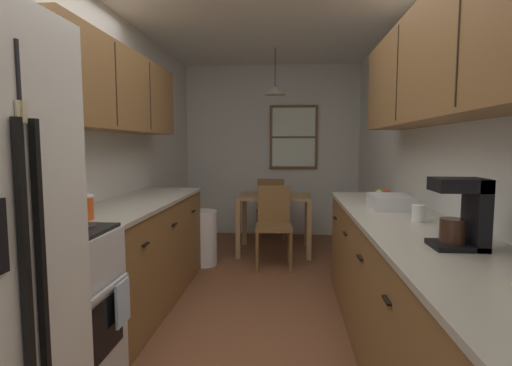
{
  "coord_description": "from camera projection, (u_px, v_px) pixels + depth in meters",
  "views": [
    {
      "loc": [
        0.27,
        -2.36,
        1.36
      ],
      "look_at": [
        -0.05,
        1.38,
        1.0
      ],
      "focal_mm": 27.59,
      "sensor_mm": 36.0,
      "label": 1
    }
  ],
  "objects": [
    {
      "name": "dish_rack",
      "position": [
        390.0,
        202.0,
        2.87
      ],
      "size": [
        0.28,
        0.34,
        0.1
      ],
      "primitive_type": "cube",
      "color": "silver",
      "rests_on": "counter_right"
    },
    {
      "name": "table_serving_bowl",
      "position": [
        276.0,
        193.0,
        4.97
      ],
      "size": [
        0.18,
        0.18,
        0.06
      ],
      "primitive_type": "cylinder",
      "color": "#E0D14C",
      "rests_on": "dining_table"
    },
    {
      "name": "back_window",
      "position": [
        294.0,
        137.0,
        5.87
      ],
      "size": [
        0.71,
        0.05,
        0.95
      ],
      "color": "brown"
    },
    {
      "name": "pendant_light",
      "position": [
        275.0,
        91.0,
        4.85
      ],
      "size": [
        0.27,
        0.27,
        0.57
      ],
      "color": "black"
    },
    {
      "name": "counter_right",
      "position": [
        413.0,
        300.0,
        2.32
      ],
      "size": [
        0.64,
        3.23,
        0.9
      ],
      "color": "brown",
      "rests_on": "ground"
    },
    {
      "name": "dining_chair_far",
      "position": [
        272.0,
        206.0,
        5.57
      ],
      "size": [
        0.43,
        0.43,
        0.9
      ],
      "color": "brown",
      "rests_on": "ground"
    },
    {
      "name": "ground_plane",
      "position": [
        258.0,
        299.0,
        3.48
      ],
      "size": [
        12.0,
        12.0,
        0.0
      ],
      "primitive_type": "plane",
      "color": "brown"
    },
    {
      "name": "dining_chair_near",
      "position": [
        274.0,
        222.0,
        4.44
      ],
      "size": [
        0.42,
        0.42,
        0.9
      ],
      "color": "brown",
      "rests_on": "ground"
    },
    {
      "name": "wall_back",
      "position": [
        272.0,
        151.0,
        5.99
      ],
      "size": [
        4.4,
        0.1,
        2.55
      ],
      "primitive_type": "cube",
      "color": "silver",
      "rests_on": "ground"
    },
    {
      "name": "upper_cabinets_right",
      "position": [
        452.0,
        57.0,
        2.12
      ],
      "size": [
        0.33,
        2.91,
        0.68
      ],
      "color": "brown"
    },
    {
      "name": "coffee_maker",
      "position": [
        465.0,
        212.0,
        1.75
      ],
      "size": [
        0.22,
        0.18,
        0.32
      ],
      "color": "black",
      "rests_on": "counter_right"
    },
    {
      "name": "storage_canister",
      "position": [
        84.0,
        207.0,
        2.44
      ],
      "size": [
        0.11,
        0.11,
        0.16
      ],
      "color": "#D84C19",
      "rests_on": "counter_left"
    },
    {
      "name": "wall_right",
      "position": [
        421.0,
        156.0,
        3.25
      ],
      "size": [
        0.1,
        9.0,
        2.55
      ],
      "primitive_type": "cube",
      "color": "silver",
      "rests_on": "ground"
    },
    {
      "name": "stove_range",
      "position": [
        45.0,
        317.0,
        2.05
      ],
      "size": [
        0.66,
        0.59,
        1.1
      ],
      "color": "silver",
      "rests_on": "ground"
    },
    {
      "name": "upper_cabinets_left",
      "position": [
        116.0,
        91.0,
        3.18
      ],
      "size": [
        0.33,
        2.11,
        0.64
      ],
      "color": "brown"
    },
    {
      "name": "fruit_bowl",
      "position": [
        382.0,
        196.0,
        3.3
      ],
      "size": [
        0.21,
        0.21,
        0.09
      ],
      "color": "#E5D14C",
      "rests_on": "counter_right"
    },
    {
      "name": "microwave_over_range",
      "position": [
        12.0,
        95.0,
        1.95
      ],
      "size": [
        0.39,
        0.61,
        0.31
      ],
      "color": "white"
    },
    {
      "name": "mug_spare",
      "position": [
        419.0,
        213.0,
        2.38
      ],
      "size": [
        0.11,
        0.08,
        0.1
      ],
      "color": "white",
      "rests_on": "counter_right"
    },
    {
      "name": "trash_bin",
      "position": [
        204.0,
        238.0,
        4.47
      ],
      "size": [
        0.31,
        0.31,
        0.63
      ],
      "primitive_type": "cylinder",
      "color": "white",
      "rests_on": "ground"
    },
    {
      "name": "dish_towel",
      "position": [
        123.0,
        303.0,
        2.16
      ],
      "size": [
        0.02,
        0.16,
        0.24
      ],
      "primitive_type": "cube",
      "color": "silver"
    },
    {
      "name": "counter_left",
      "position": [
        139.0,
        253.0,
        3.35
      ],
      "size": [
        0.64,
        2.03,
        0.9
      ],
      "color": "brown",
      "rests_on": "ground"
    },
    {
      "name": "dining_table",
      "position": [
        274.0,
        205.0,
        4.99
      ],
      "size": [
        0.9,
        0.72,
        0.73
      ],
      "color": "#A87F51",
      "rests_on": "ground"
    },
    {
      "name": "wall_left",
      "position": [
        106.0,
        155.0,
        3.47
      ],
      "size": [
        0.1,
        9.0,
        2.55
      ],
      "primitive_type": "cube",
      "color": "silver",
      "rests_on": "ground"
    }
  ]
}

